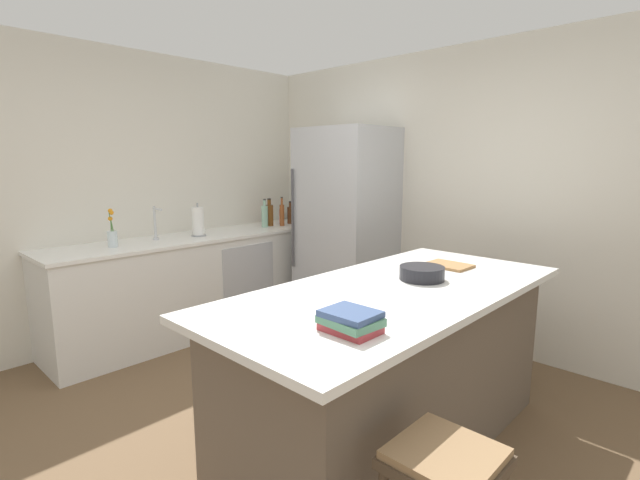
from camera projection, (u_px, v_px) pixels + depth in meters
The scene contains 19 objects.
ground_plane at pixel (291, 454), 2.57m from camera, with size 7.20×7.20×0.00m, color brown.
wall_rear at pixel (481, 199), 3.95m from camera, with size 6.00×0.10×2.60m, color silver.
wall_left at pixel (101, 198), 4.01m from camera, with size 0.10×6.00×2.60m, color silver.
counter_run_left at pixel (200, 282), 4.42m from camera, with size 0.67×2.78×0.93m.
kitchen_island at pixel (392, 367), 2.59m from camera, with size 1.02×2.23×0.94m.
refrigerator at pixel (346, 228), 4.53m from camera, with size 0.83×0.74×1.94m.
bar_stool at pixel (444, 480), 1.60m from camera, with size 0.36×0.36×0.65m.
sink_faucet at pixel (156, 223), 4.07m from camera, with size 0.15×0.05×0.30m.
flower_vase at pixel (112, 235), 3.74m from camera, with size 0.08×0.08×0.32m.
paper_towel_roll at pixel (198, 222), 4.29m from camera, with size 0.14×0.14×0.31m.
olive_oil_bottle at pixel (295, 212), 5.25m from camera, with size 0.06×0.06×0.30m.
syrup_bottle at pixel (290, 215), 5.14m from camera, with size 0.07×0.07×0.25m.
hot_sauce_bottle at pixel (282, 216), 5.12m from camera, with size 0.05×0.05×0.22m.
vinegar_bottle at pixel (282, 214), 4.96m from camera, with size 0.05×0.05×0.31m.
whiskey_bottle at pixel (269, 215), 4.96m from camera, with size 0.08×0.08×0.30m.
gin_bottle at pixel (265, 216), 4.86m from camera, with size 0.07×0.07×0.30m.
cookbook_stack at pixel (350, 321), 1.86m from camera, with size 0.24×0.20×0.09m.
mixing_bowl at pixel (422, 273), 2.68m from camera, with size 0.26×0.26×0.08m.
cutting_board at pixel (448, 265), 3.01m from camera, with size 0.29×0.22×0.02m.
Camera 1 is at (1.72, -1.57, 1.63)m, focal length 25.66 mm.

